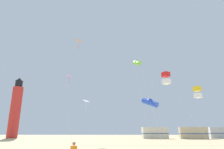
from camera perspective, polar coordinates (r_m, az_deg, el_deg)
The scene contains 11 objects.
kite_diamond_orange at distance 22.72m, azimuth -10.09°, elevation 8.60°, with size 2.25×2.25×12.01m.
kite_tube_blue at distance 25.60m, azimuth 11.01°, elevation -7.98°, with size 2.32×2.49×6.04m.
kite_diamond_white at distance 29.22m, azimuth -7.53°, elevation -8.06°, with size 1.81×1.81×6.29m.
kite_box_scarlet at distance 19.18m, azimuth 15.52°, elevation -1.04°, with size 1.73×1.86×7.20m.
kite_diamond_magenta at distance 33.71m, azimuth -12.52°, elevation -1.25°, with size 2.05×1.88×10.99m.
kite_box_gold at distance 21.38m, azimuth 23.74°, elevation -4.77°, with size 2.67×2.67×6.11m.
kite_tube_lime at distance 33.72m, azimuth 7.32°, elevation 3.45°, with size 2.34×2.79×13.79m.
lighthouse_distant at distance 61.45m, azimuth -26.38°, elevation -8.97°, with size 2.80×2.80×16.80m.
rv_van_cream at distance 52.90m, azimuth 12.43°, elevation -16.35°, with size 6.61×2.87×2.80m.
rv_van_tan at distance 53.33m, azimuth 22.62°, elevation -15.51°, with size 6.60×2.83×2.80m.
rv_van_silver at distance 60.24m, azimuth 29.31°, elevation -14.67°, with size 6.44×2.34×2.80m.
Camera 1 is at (0.82, -7.70, 1.76)m, focal length 31.26 mm.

